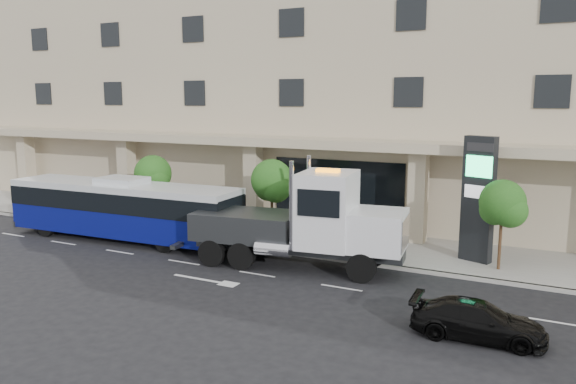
% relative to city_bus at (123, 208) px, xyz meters
% --- Properties ---
extents(ground, '(120.00, 120.00, 0.00)m').
position_rel_city_bus_xyz_m(ground, '(9.56, -0.54, -1.76)').
color(ground, black).
rests_on(ground, ground).
extents(sidewalk, '(120.00, 6.00, 0.15)m').
position_rel_city_bus_xyz_m(sidewalk, '(9.56, 4.46, -1.69)').
color(sidewalk, gray).
rests_on(sidewalk, ground).
extents(curb, '(120.00, 0.30, 0.15)m').
position_rel_city_bus_xyz_m(curb, '(9.56, 1.46, -1.69)').
color(curb, gray).
rests_on(curb, ground).
extents(convention_center, '(60.00, 17.60, 20.00)m').
position_rel_city_bus_xyz_m(convention_center, '(9.56, 14.88, 8.21)').
color(convention_center, '#BBAD8C').
rests_on(convention_center, ground).
extents(tree_left, '(2.27, 2.20, 4.22)m').
position_rel_city_bus_xyz_m(tree_left, '(-0.41, 3.05, 1.35)').
color(tree_left, '#422B19').
rests_on(tree_left, sidewalk).
extents(tree_mid, '(2.28, 2.20, 4.38)m').
position_rel_city_bus_xyz_m(tree_mid, '(7.59, 3.05, 1.50)').
color(tree_mid, '#422B19').
rests_on(tree_mid, sidewalk).
extents(tree_right, '(2.10, 2.00, 4.04)m').
position_rel_city_bus_xyz_m(tree_right, '(19.09, 3.05, 1.27)').
color(tree_right, '#422B19').
rests_on(tree_right, sidewalk).
extents(city_bus, '(13.78, 3.48, 3.46)m').
position_rel_city_bus_xyz_m(city_bus, '(0.00, 0.00, 0.00)').
color(city_bus, black).
rests_on(city_bus, ground).
extents(tow_truck, '(11.17, 3.94, 5.06)m').
position_rel_city_bus_xyz_m(tow_truck, '(11.10, -0.19, 0.32)').
color(tow_truck, '#2D3033').
rests_on(tow_truck, ground).
extents(black_sedan, '(4.33, 1.94, 1.23)m').
position_rel_city_bus_xyz_m(black_sedan, '(19.29, -4.65, -1.15)').
color(black_sedan, black).
rests_on(black_sedan, ground).
extents(signage_pylon, '(1.54, 0.99, 5.85)m').
position_rel_city_bus_xyz_m(signage_pylon, '(17.91, 3.94, 1.36)').
color(signage_pylon, black).
rests_on(signage_pylon, sidewalk).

